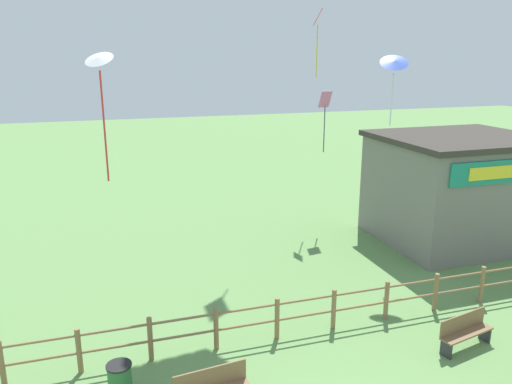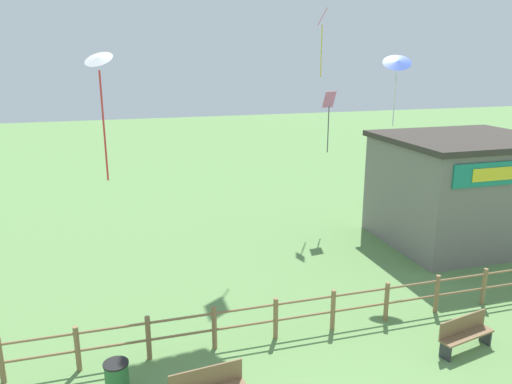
% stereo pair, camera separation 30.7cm
% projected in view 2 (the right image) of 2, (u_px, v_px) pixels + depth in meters
% --- Properties ---
extents(wooden_fence, '(21.84, 0.14, 1.27)m').
position_uv_depth(wooden_fence, '(276.00, 316.00, 14.38)').
color(wooden_fence, olive).
rests_on(wooden_fence, ground_plane).
extents(seaside_building, '(6.69, 5.81, 4.68)m').
position_uv_depth(seaside_building, '(461.00, 189.00, 21.69)').
color(seaside_building, slate).
rests_on(seaside_building, ground_plane).
extents(park_bench_by_building, '(1.83, 0.76, 0.99)m').
position_uv_depth(park_bench_by_building, '(465.00, 333.00, 13.85)').
color(park_bench_by_building, brown).
rests_on(park_bench_by_building, ground_plane).
extents(trash_bin, '(0.61, 0.61, 0.84)m').
position_uv_depth(trash_bin, '(117.00, 378.00, 12.08)').
color(trash_bin, '#2D6B38').
rests_on(trash_bin, ground_plane).
extents(kite_white_delta, '(0.98, 0.96, 3.39)m').
position_uv_depth(kite_white_delta, '(99.00, 72.00, 12.72)').
color(kite_white_delta, white).
extents(kite_pink_diamond, '(0.62, 0.40, 2.85)m').
position_uv_depth(kite_pink_diamond, '(329.00, 111.00, 23.08)').
color(kite_pink_diamond, pink).
extents(kite_red_diamond, '(0.62, 0.73, 3.17)m').
position_uv_depth(kite_red_diamond, '(322.00, 29.00, 23.70)').
color(kite_red_diamond, red).
extents(kite_blue_delta, '(1.32, 1.27, 2.64)m').
position_uv_depth(kite_blue_delta, '(397.00, 64.00, 18.04)').
color(kite_blue_delta, blue).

